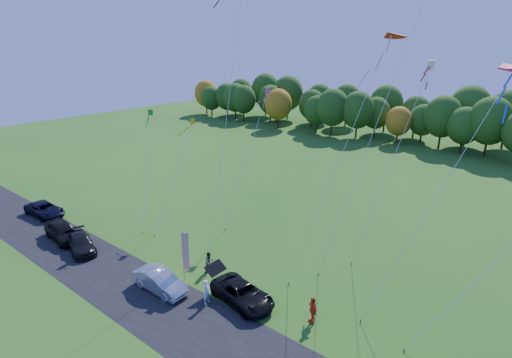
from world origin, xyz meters
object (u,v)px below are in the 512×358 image
Objects in this scene: black_suv at (242,293)px; feather_flag at (185,251)px; person_east at (313,310)px; silver_sedan at (160,281)px.

feather_flag is (-5.23, -0.61, 1.87)m from black_suv.
person_east is at bearing -66.45° from black_suv.
black_suv is 6.41m from silver_sedan.
feather_flag is (-10.27, -1.88, 1.65)m from person_east.
black_suv is 5.59m from feather_flag.
black_suv is at bearing 6.60° from feather_flag.
feather_flag reaches higher than person_east.
silver_sedan is 1.11× the size of feather_flag.
feather_flag is at bearing -131.84° from person_east.
silver_sedan is at bearing -121.89° from person_east.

